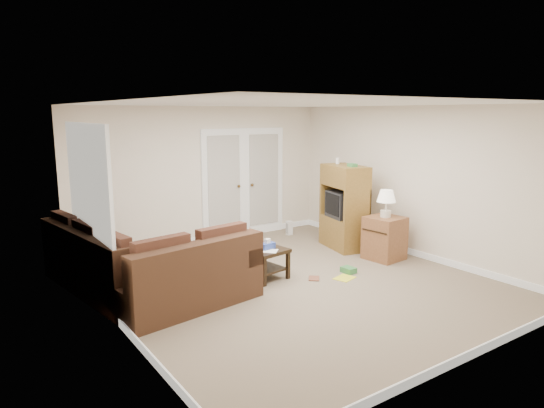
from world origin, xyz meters
TOP-DOWN VIEW (x-y plane):
  - floor at (0.00, 0.00)m, footprint 5.50×5.50m
  - ceiling at (0.00, 0.00)m, footprint 5.00×5.50m
  - wall_left at (-2.50, 0.00)m, footprint 0.02×5.50m
  - wall_right at (2.50, 0.00)m, footprint 0.02×5.50m
  - wall_back at (0.00, 2.75)m, footprint 5.00×0.02m
  - wall_front at (0.00, -2.75)m, footprint 5.00×0.02m
  - baseboards at (0.00, 0.00)m, footprint 5.00×5.50m
  - french_doors at (0.85, 2.71)m, footprint 1.80×0.05m
  - window_left at (-2.46, 1.00)m, footprint 0.05×1.92m
  - sectional_sofa at (-1.96, 0.75)m, footprint 2.26×2.92m
  - coffee_table at (-0.27, 0.66)m, footprint 0.70×1.16m
  - tv_armoire at (1.85, 0.96)m, footprint 0.70×1.01m
  - side_cabinet at (1.93, 0.06)m, footprint 0.60×0.60m
  - space_heater at (1.60, 2.25)m, footprint 0.11×0.09m
  - floor_magazine at (0.73, -0.28)m, footprint 0.36×0.31m
  - floor_greenbox at (0.95, -0.13)m, footprint 0.17×0.22m
  - floor_book at (0.28, -0.01)m, footprint 0.25×0.26m

SIDE VIEW (x-z plane):
  - floor at x=0.00m, z-range 0.00..0.00m
  - floor_magazine at x=0.73m, z-range 0.00..0.01m
  - floor_book at x=0.28m, z-range 0.00..0.02m
  - floor_greenbox at x=0.95m, z-range 0.00..0.08m
  - baseboards at x=0.00m, z-range 0.00..0.10m
  - space_heater at x=1.60m, z-range 0.00..0.28m
  - coffee_table at x=-0.27m, z-range -0.13..0.62m
  - sectional_sofa at x=-1.96m, z-range -0.09..0.77m
  - side_cabinet at x=1.93m, z-range -0.16..0.99m
  - tv_armoire at x=1.85m, z-range -0.05..1.54m
  - french_doors at x=0.85m, z-range -0.03..2.10m
  - wall_left at x=-2.50m, z-range 0.00..2.50m
  - wall_right at x=2.50m, z-range 0.00..2.50m
  - wall_back at x=0.00m, z-range 0.00..2.50m
  - wall_front at x=0.00m, z-range 0.00..2.50m
  - window_left at x=-2.46m, z-range 0.84..2.26m
  - ceiling at x=0.00m, z-range 2.49..2.51m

